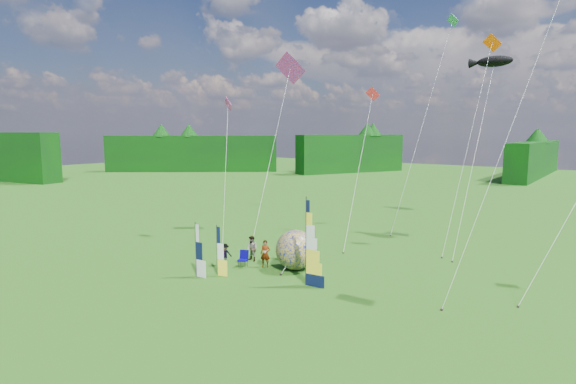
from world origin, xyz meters
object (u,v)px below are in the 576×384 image
Objects in this scene: bol_inflatable at (296,250)px; kite_whale at (476,141)px; spectator_d at (284,248)px; spectator_b at (252,249)px; spectator_a at (265,254)px; side_banner_far at (196,250)px; camp_chair at (243,259)px; side_banner_left at (217,251)px; spectator_c at (225,255)px; feather_banner_main at (306,243)px.

kite_whale is at bearing 61.24° from bol_inflatable.
spectator_b is at bearing 72.19° from spectator_d.
spectator_d is at bearing 71.64° from spectator_a.
kite_whale reaches higher than side_banner_far.
spectator_d is at bearing 52.23° from camp_chair.
side_banner_left is at bearing 98.46° from spectator_d.
spectator_c is (-1.22, 1.90, -0.84)m from side_banner_left.
feather_banner_main is 3.44× the size of spectator_d.
spectator_b is 19.52m from kite_whale.
feather_banner_main is 4.81m from spectator_a.
side_banner_far is 4.81m from spectator_a.
spectator_b is (-1.68, 0.53, -0.02)m from spectator_a.
camp_chair is 0.07× the size of kite_whale.
bol_inflatable is 17.27m from kite_whale.
side_banner_far reaches higher than spectator_b.
spectator_a is 1.03× the size of spectator_b.
side_banner_left reaches higher than spectator_b.
spectator_a is at bearing 57.64° from side_banner_far.
spectator_d is (1.39, 1.94, -0.15)m from spectator_b.
side_banner_far is 2.98m from spectator_c.
kite_whale is (7.57, 13.79, 7.12)m from bol_inflatable.
bol_inflatable is (-2.35, 2.17, -1.25)m from feather_banner_main.
side_banner_left is 3.91m from spectator_b.
bol_inflatable is 2.85m from spectator_d.
side_banner_left is at bearing 38.76° from side_banner_far.
feather_banner_main is 17.79m from kite_whale.
kite_whale is at bearing 32.41° from camp_chair.
side_banner_left is at bearing -76.96° from spectator_b.
kite_whale is (11.72, 18.82, 6.76)m from side_banner_far.
spectator_c is at bearing 78.45° from spectator_d.
side_banner_far reaches higher than side_banner_left.
feather_banner_main is 5.96m from side_banner_left.
spectator_b is (-0.44, 3.82, -0.70)m from side_banner_left.
bol_inflatable is 1.45× the size of spectator_a.
side_banner_far is at bearing -130.20° from camp_chair.
spectator_a reaches higher than camp_chair.
kite_whale reaches higher than spectator_c.
spectator_c is 1.35m from camp_chair.
spectator_a is at bearing -10.92° from spectator_b.
spectator_c is at bearing -143.87° from kite_whale.
spectator_c is at bearing -153.40° from bol_inflatable.
spectator_b is 1.58× the size of camp_chair.
side_banner_far is 2.97× the size of camp_chair.
feather_banner_main is 1.93× the size of bol_inflatable.
camp_chair is (-1.20, -0.96, -0.35)m from spectator_a.
spectator_c reaches higher than camp_chair.
bol_inflatable is at bearing -135.80° from kite_whale.
spectator_b is at bearing -145.54° from kite_whale.
side_banner_far is 1.83× the size of spectator_a.
side_banner_far is at bearing -129.57° from bol_inflatable.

